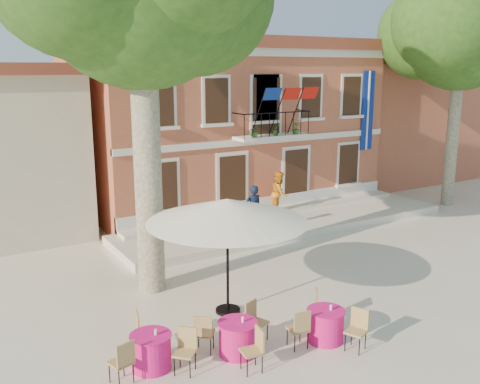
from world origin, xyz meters
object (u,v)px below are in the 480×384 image
object	(u,v)px
patio_umbrella	(227,211)
cafe_table_1	(326,324)
cafe_table_0	(151,350)
cafe_table_2	(238,336)
plane_tree_east	(462,29)
pedestrian_orange	(280,193)
pedestrian_navy	(253,209)

from	to	relation	value
patio_umbrella	cafe_table_1	xyz separation A→B (m)	(1.20, -2.49, -2.31)
cafe_table_0	cafe_table_2	distance (m)	1.92
cafe_table_0	cafe_table_2	bearing A→B (deg)	-13.58
plane_tree_east	cafe_table_0	xyz separation A→B (m)	(-17.10, -6.03, -7.45)
plane_tree_east	patio_umbrella	distance (m)	15.92
patio_umbrella	pedestrian_orange	distance (m)	8.86
pedestrian_navy	pedestrian_orange	world-z (taller)	pedestrian_orange
patio_umbrella	pedestrian_navy	world-z (taller)	patio_umbrella
plane_tree_east	cafe_table_2	bearing A→B (deg)	-156.98
patio_umbrella	cafe_table_0	distance (m)	3.88
patio_umbrella	pedestrian_navy	xyz separation A→B (m)	(3.72, 4.63, -1.54)
plane_tree_east	pedestrian_navy	world-z (taller)	plane_tree_east
pedestrian_navy	pedestrian_orange	xyz separation A→B (m)	(2.34, 1.65, 0.00)
pedestrian_navy	cafe_table_0	bearing A→B (deg)	47.42
pedestrian_navy	cafe_table_1	distance (m)	7.60
patio_umbrella	pedestrian_navy	bearing A→B (deg)	51.22
cafe_table_0	cafe_table_2	xyz separation A→B (m)	(1.86, -0.45, 0.00)
plane_tree_east	pedestrian_navy	xyz separation A→B (m)	(-10.65, 0.11, -6.68)
pedestrian_orange	patio_umbrella	bearing A→B (deg)	-178.77
cafe_table_1	cafe_table_2	world-z (taller)	same
patio_umbrella	pedestrian_orange	xyz separation A→B (m)	(6.06, 6.28, -1.54)
pedestrian_navy	cafe_table_2	xyz separation A→B (m)	(-4.59, -6.59, -0.77)
plane_tree_east	cafe_table_2	world-z (taller)	plane_tree_east
plane_tree_east	patio_umbrella	size ratio (longest dim) A/B	2.59
cafe_table_0	cafe_table_1	size ratio (longest dim) A/B	0.97
cafe_table_2	plane_tree_east	bearing A→B (deg)	23.02
pedestrian_navy	cafe_table_2	world-z (taller)	pedestrian_navy
plane_tree_east	patio_umbrella	world-z (taller)	plane_tree_east
patio_umbrella	cafe_table_2	bearing A→B (deg)	-113.88
cafe_table_1	pedestrian_navy	bearing A→B (deg)	70.48
plane_tree_east	pedestrian_orange	size ratio (longest dim) A/B	5.91
plane_tree_east	cafe_table_1	size ratio (longest dim) A/B	5.72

